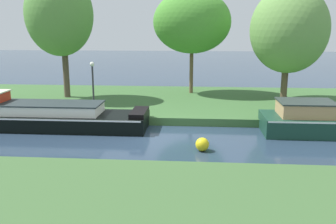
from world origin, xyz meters
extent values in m
plane|color=#26384C|center=(0.00, 0.00, 0.00)|extent=(120.00, 120.00, 0.00)
cube|color=#3A6332|center=(0.00, 7.00, 0.20)|extent=(72.00, 10.00, 0.40)
cube|color=#183D2D|center=(6.63, 1.20, 0.42)|extent=(4.11, 2.35, 0.85)
cube|color=white|center=(6.63, 1.20, 0.81)|extent=(4.03, 2.38, 0.07)
cube|color=tan|center=(6.52, 1.20, 1.16)|extent=(2.43, 1.78, 0.63)
cube|color=#2B3532|center=(6.52, 1.20, 1.50)|extent=(2.53, 1.88, 0.06)
cube|color=black|center=(-6.35, 1.20, 0.37)|extent=(10.92, 2.31, 0.73)
cube|color=white|center=(-6.35, 1.20, 0.69)|extent=(10.70, 2.34, 0.07)
cube|color=white|center=(-6.19, 1.20, 0.96)|extent=(6.09, 1.76, 0.46)
cube|color=#263032|center=(-6.19, 1.20, 1.23)|extent=(6.19, 1.85, 0.06)
cube|color=black|center=(-1.24, 1.20, 0.85)|extent=(0.71, 1.94, 0.23)
cylinder|color=brown|center=(-6.89, 7.18, 2.30)|extent=(0.38, 0.38, 3.79)
ellipsoid|color=#5A9140|center=(-6.89, 6.64, 5.57)|extent=(4.09, 3.95, 5.00)
cylinder|color=brown|center=(1.10, 9.33, 2.21)|extent=(0.25, 0.25, 3.62)
ellipsoid|color=#4D9734|center=(1.10, 9.20, 5.16)|extent=(5.14, 4.05, 4.13)
cylinder|color=brown|center=(6.87, 7.21, 1.84)|extent=(0.39, 0.39, 2.87)
ellipsoid|color=#68974A|center=(6.87, 6.99, 4.68)|extent=(4.56, 4.80, 5.11)
cylinder|color=#333338|center=(-4.13, 3.58, 1.59)|extent=(0.10, 0.10, 2.38)
sphere|color=white|center=(-4.13, 3.58, 2.90)|extent=(0.24, 0.24, 0.24)
cylinder|color=#4B3A2F|center=(8.30, 2.46, 0.68)|extent=(0.18, 0.18, 0.57)
cylinder|color=#452F27|center=(-7.94, 2.46, 0.70)|extent=(0.18, 0.18, 0.59)
sphere|color=yellow|center=(1.74, -1.70, 0.27)|extent=(0.55, 0.55, 0.55)
camera|label=1|loc=(1.47, -15.81, 4.87)|focal=39.43mm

